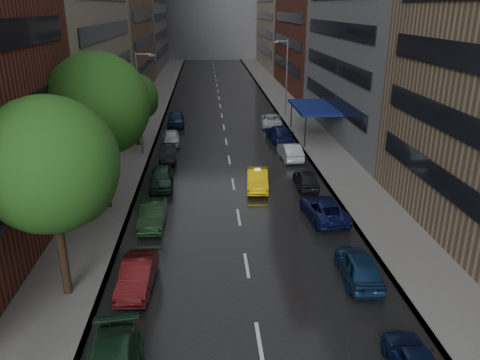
% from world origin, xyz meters
% --- Properties ---
extents(road, '(14.00, 140.00, 0.01)m').
position_xyz_m(road, '(0.00, 50.00, 0.01)').
color(road, black).
rests_on(road, ground).
extents(sidewalk_left, '(4.00, 140.00, 0.15)m').
position_xyz_m(sidewalk_left, '(-9.00, 50.00, 0.07)').
color(sidewalk_left, gray).
rests_on(sidewalk_left, ground).
extents(sidewalk_right, '(4.00, 140.00, 0.15)m').
position_xyz_m(sidewalk_right, '(9.00, 50.00, 0.07)').
color(sidewalk_right, gray).
rests_on(sidewalk_right, ground).
extents(tree_near, '(5.91, 5.91, 9.42)m').
position_xyz_m(tree_near, '(-8.60, 7.97, 6.45)').
color(tree_near, '#382619').
rests_on(tree_near, ground).
extents(tree_mid, '(6.44, 6.44, 10.27)m').
position_xyz_m(tree_mid, '(-8.60, 18.06, 7.03)').
color(tree_mid, '#382619').
rests_on(tree_mid, ground).
extents(tree_far, '(4.40, 4.40, 7.01)m').
position_xyz_m(tree_far, '(-8.60, 33.07, 4.79)').
color(tree_far, '#382619').
rests_on(tree_far, ground).
extents(taxi, '(1.84, 4.40, 1.42)m').
position_xyz_m(taxi, '(1.74, 21.01, 0.71)').
color(taxi, yellow).
rests_on(taxi, ground).
extents(parked_cars_left, '(2.53, 44.50, 1.60)m').
position_xyz_m(parked_cars_left, '(-5.40, 21.21, 0.72)').
color(parked_cars_left, '#193724').
rests_on(parked_cars_left, ground).
extents(parked_cars_right, '(2.66, 43.35, 1.51)m').
position_xyz_m(parked_cars_right, '(5.40, 23.47, 0.70)').
color(parked_cars_right, '#0D193D').
rests_on(parked_cars_right, ground).
extents(street_lamp_left, '(1.74, 0.22, 9.00)m').
position_xyz_m(street_lamp_left, '(-7.72, 30.00, 4.89)').
color(street_lamp_left, gray).
rests_on(street_lamp_left, sidewalk_left).
extents(street_lamp_right, '(1.74, 0.22, 9.00)m').
position_xyz_m(street_lamp_right, '(7.72, 45.00, 4.89)').
color(street_lamp_right, gray).
rests_on(street_lamp_right, sidewalk_right).
extents(awning, '(4.00, 8.00, 3.12)m').
position_xyz_m(awning, '(8.98, 35.00, 3.13)').
color(awning, navy).
rests_on(awning, sidewalk_right).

